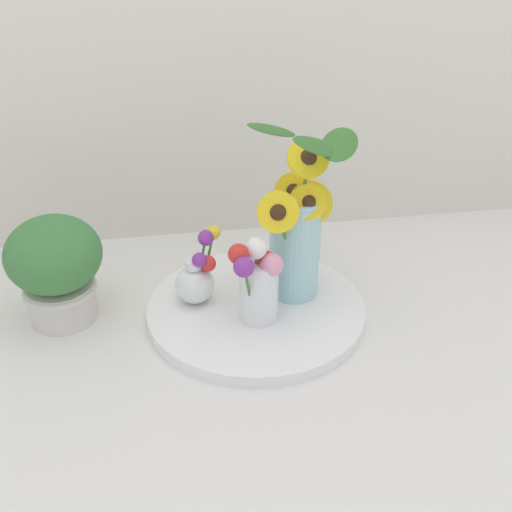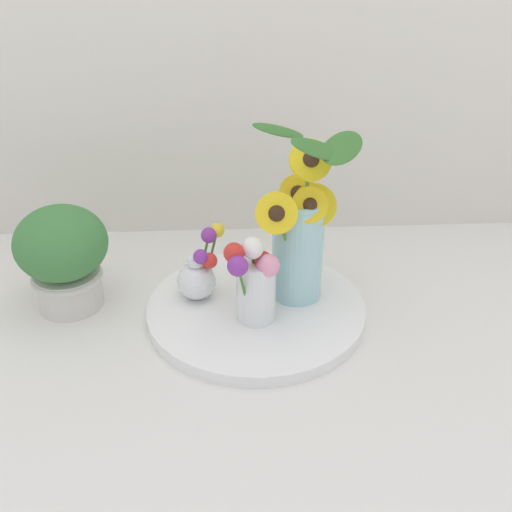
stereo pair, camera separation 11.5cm
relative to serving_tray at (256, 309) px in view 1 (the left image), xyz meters
The scene contains 6 objects.
ground_plane 0.10m from the serving_tray, 105.91° to the right, with size 6.00×6.00×0.00m, color silver.
serving_tray is the anchor object (origin of this frame).
mason_jar_sunflowers 0.18m from the serving_tray, 20.48° to the left, with size 0.23×0.23×0.37m.
vase_small_center 0.11m from the serving_tray, 95.22° to the right, with size 0.10×0.11×0.18m.
vase_bulb_right 0.14m from the serving_tray, 162.78° to the left, with size 0.10×0.09×0.15m.
potted_plant 0.40m from the serving_tray, behind, with size 0.18×0.18×0.22m.
Camera 1 is at (-0.14, -0.89, 0.72)m, focal length 42.00 mm.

